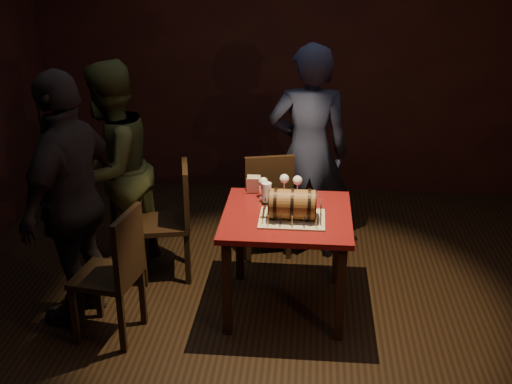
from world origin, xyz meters
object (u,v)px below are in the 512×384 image
(pub_table, at_px, (287,228))
(pint_of_ale, at_px, (267,193))
(wine_glass_left, at_px, (263,183))
(chair_back, at_px, (267,199))
(wine_glass_right, at_px, (298,181))
(chair_left_rear, at_px, (174,215))
(wine_glass_mid, at_px, (284,180))
(person_back, at_px, (309,154))
(barrel_cake, at_px, (292,204))
(chair_left_front, at_px, (117,268))
(person_left_rear, at_px, (111,170))
(person_left_front, at_px, (72,200))

(pub_table, height_order, pint_of_ale, pint_of_ale)
(wine_glass_left, distance_m, chair_back, 0.62)
(wine_glass_right, distance_m, chair_left_rear, 1.02)
(wine_glass_mid, height_order, person_back, person_back)
(chair_left_rear, bearing_deg, barrel_cake, -27.62)
(wine_glass_mid, distance_m, chair_left_front, 1.39)
(pint_of_ale, distance_m, person_left_rear, 1.28)
(wine_glass_left, xyz_separation_m, pint_of_ale, (0.03, -0.08, -0.05))
(chair_left_rear, bearing_deg, wine_glass_right, -3.98)
(barrel_cake, relative_size, person_back, 0.21)
(wine_glass_left, height_order, chair_left_front, chair_left_front)
(chair_left_front, bearing_deg, wine_glass_mid, 37.98)
(pub_table, distance_m, pint_of_ale, 0.31)
(pint_of_ale, bearing_deg, person_left_front, -161.53)
(pub_table, xyz_separation_m, chair_left_front, (-1.10, -0.47, -0.12))
(barrel_cake, bearing_deg, pub_table, 112.66)
(chair_back, distance_m, person_left_front, 1.66)
(barrel_cake, height_order, chair_left_front, barrel_cake)
(person_back, xyz_separation_m, person_left_rear, (-1.53, -0.39, -0.05))
(pint_of_ale, distance_m, person_left_front, 1.36)
(pint_of_ale, distance_m, chair_back, 0.67)
(pub_table, relative_size, person_back, 0.50)
(person_back, bearing_deg, chair_back, 10.73)
(pint_of_ale, relative_size, chair_left_rear, 0.16)
(wine_glass_left, bearing_deg, person_left_rear, 170.41)
(wine_glass_mid, bearing_deg, wine_glass_right, -13.03)
(wine_glass_left, xyz_separation_m, chair_left_front, (-0.91, -0.75, -0.35))
(chair_left_front, xyz_separation_m, person_left_rear, (-0.30, 0.95, 0.33))
(barrel_cake, xyz_separation_m, wine_glass_mid, (-0.08, 0.45, 0.00))
(barrel_cake, height_order, pint_of_ale, barrel_cake)
(wine_glass_right, bearing_deg, pub_table, -100.31)
(person_back, bearing_deg, pub_table, 78.14)
(barrel_cake, distance_m, chair_back, 0.97)
(wine_glass_left, xyz_separation_m, person_left_front, (-1.26, -0.51, 0.03))
(pub_table, relative_size, wine_glass_mid, 5.59)
(wine_glass_right, bearing_deg, chair_left_front, -145.22)
(barrel_cake, height_order, wine_glass_left, barrel_cake)
(wine_glass_right, relative_size, chair_left_front, 0.17)
(pint_of_ale, distance_m, chair_left_front, 1.19)
(barrel_cake, height_order, wine_glass_right, barrel_cake)
(pub_table, distance_m, person_left_rear, 1.50)
(wine_glass_left, height_order, person_back, person_back)
(wine_glass_left, relative_size, chair_back, 0.17)
(barrel_cake, xyz_separation_m, wine_glass_right, (0.02, 0.42, 0.00))
(wine_glass_right, distance_m, person_left_front, 1.62)
(wine_glass_mid, relative_size, chair_left_rear, 0.17)
(person_back, relative_size, person_left_front, 1.00)
(chair_back, relative_size, chair_left_rear, 1.00)
(pub_table, distance_m, person_left_front, 1.49)
(chair_left_rear, bearing_deg, person_left_rear, 170.85)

